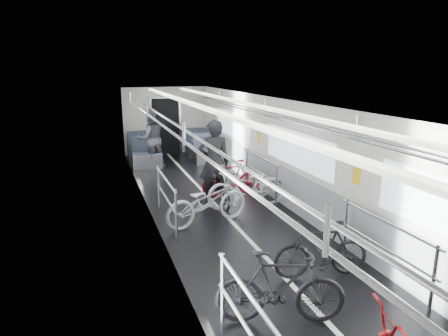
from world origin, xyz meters
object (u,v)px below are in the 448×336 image
object	(u,v)px
bike_left_mid	(280,288)
bike_right_mid	(248,186)
person_seated	(151,139)
bike_aisle	(217,187)
bike_right_near	(322,250)
bike_left_far	(207,202)
bike_right_far	(231,178)
person_standing	(214,162)

from	to	relation	value
bike_left_mid	bike_right_mid	size ratio (longest dim) A/B	0.85
bike_right_mid	person_seated	distance (m)	4.63
bike_aisle	person_seated	distance (m)	4.09
bike_left_mid	bike_aisle	distance (m)	4.47
person_seated	bike_right_mid	bearing A→B (deg)	98.41
bike_left_mid	bike_right_near	bearing A→B (deg)	-34.17
bike_left_far	person_seated	xyz separation A→B (m)	(-0.35, 5.02, 0.46)
bike_left_mid	bike_right_near	xyz separation A→B (m)	(1.09, 0.81, -0.04)
bike_right_far	person_seated	xyz separation A→B (m)	(-1.42, 3.45, 0.48)
bike_right_near	bike_right_far	distance (m)	4.12
bike_right_mid	person_seated	world-z (taller)	person_seated
bike_right_far	bike_aisle	xyz separation A→B (m)	(-0.54, -0.51, -0.04)
bike_left_mid	person_standing	xyz separation A→B (m)	(0.57, 4.53, 0.50)
bike_right_mid	bike_left_mid	bearing A→B (deg)	-18.02
bike_right_near	bike_aisle	bearing A→B (deg)	-162.76
bike_aisle	person_seated	bearing A→B (deg)	99.16
bike_right_near	person_standing	size ratio (longest dim) A/B	0.75
bike_left_mid	person_standing	distance (m)	4.60
bike_right_near	bike_left_far	bearing A→B (deg)	-148.48
bike_left_far	person_seated	distance (m)	5.05
bike_left_far	bike_aisle	size ratio (longest dim) A/B	1.15
bike_right_near	person_seated	distance (m)	7.71
bike_right_far	person_seated	world-z (taller)	person_seated
person_standing	bike_left_far	bearing A→B (deg)	76.62
bike_left_far	person_seated	world-z (taller)	person_seated
bike_left_mid	person_seated	distance (m)	8.40
bike_right_mid	bike_aisle	bearing A→B (deg)	-125.81
person_standing	person_seated	xyz separation A→B (m)	(-0.86, 3.86, -0.05)
bike_aisle	bike_right_mid	bearing A→B (deg)	-37.88
bike_left_far	person_standing	distance (m)	1.37
bike_right_far	person_standing	xyz separation A→B (m)	(-0.56, -0.41, 0.53)
person_standing	person_seated	bearing A→B (deg)	-66.91
bike_right_near	person_seated	bearing A→B (deg)	-160.15
bike_aisle	person_seated	world-z (taller)	person_seated
person_seated	bike_left_far	bearing A→B (deg)	83.56
bike_left_mid	bike_right_far	world-z (taller)	bike_left_mid
bike_right_near	bike_right_far	world-z (taller)	bike_right_far
bike_right_mid	bike_aisle	size ratio (longest dim) A/B	1.20
bike_right_near	person_standing	distance (m)	3.79
bike_right_near	bike_aisle	xyz separation A→B (m)	(-0.49, 3.62, -0.03)
person_standing	bike_left_mid	bearing A→B (deg)	93.29
bike_left_far	bike_right_far	xyz separation A→B (m)	(1.08, 1.57, -0.02)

